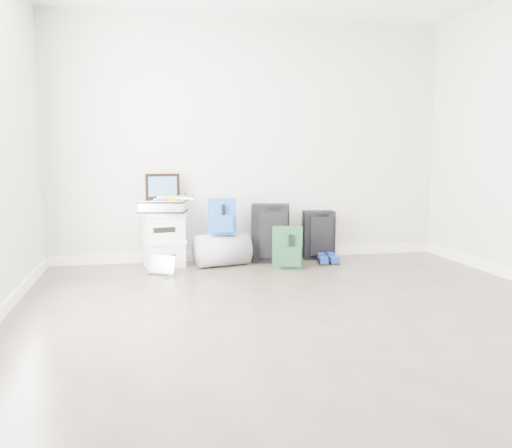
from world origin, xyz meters
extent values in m
plane|color=#373228|center=(0.00, 0.00, 0.00)|extent=(5.00, 5.00, 0.00)
cube|color=beige|center=(0.00, 2.50, 1.35)|extent=(4.50, 0.02, 2.70)
cube|color=white|center=(0.00, 2.49, 0.05)|extent=(4.50, 0.02, 0.10)
cube|color=white|center=(-1.00, 2.22, 0.13)|extent=(0.44, 0.38, 0.25)
cube|color=white|center=(-1.00, 2.22, 0.27)|extent=(0.46, 0.40, 0.04)
cube|color=white|center=(-1.00, 2.22, 0.42)|extent=(0.44, 0.38, 0.25)
cube|color=white|center=(-1.00, 2.22, 0.56)|extent=(0.46, 0.40, 0.04)
cube|color=#B2B2B7|center=(-1.00, 2.22, 0.65)|extent=(0.53, 0.43, 0.13)
cube|color=black|center=(-1.00, 2.32, 0.86)|extent=(0.37, 0.07, 0.28)
cube|color=#265D9A|center=(-1.00, 2.30, 0.86)|extent=(0.30, 0.05, 0.21)
cube|color=gold|center=(-0.92, 2.20, 0.74)|extent=(0.11, 0.11, 0.05)
cube|color=white|center=(-0.83, 2.31, 0.74)|extent=(0.19, 0.24, 0.02)
cube|color=white|center=(-1.03, 2.29, 0.74)|extent=(0.24, 0.19, 0.02)
cube|color=white|center=(-1.01, 2.09, 0.74)|extent=(0.19, 0.24, 0.02)
cube|color=white|center=(-0.81, 2.11, 0.74)|extent=(0.24, 0.19, 0.02)
cylinder|color=gray|center=(-0.39, 2.13, 0.17)|extent=(0.63, 0.47, 0.35)
cube|color=navy|center=(-0.39, 2.11, 0.54)|extent=(0.28, 0.18, 0.38)
cube|color=navy|center=(-0.39, 2.02, 0.48)|extent=(0.20, 0.07, 0.18)
cube|color=black|center=(0.18, 2.25, 0.32)|extent=(0.47, 0.34, 0.65)
cube|color=black|center=(0.18, 2.12, 0.32)|extent=(0.31, 0.11, 0.52)
cube|color=black|center=(0.18, 2.12, 0.63)|extent=(0.13, 0.06, 0.03)
cube|color=#143924|center=(0.28, 1.89, 0.22)|extent=(0.35, 0.27, 0.44)
cube|color=#143924|center=(0.28, 1.78, 0.14)|extent=(0.24, 0.13, 0.21)
cube|color=black|center=(0.77, 2.33, 0.28)|extent=(0.37, 0.24, 0.55)
cube|color=black|center=(0.77, 2.22, 0.28)|extent=(0.27, 0.06, 0.44)
cube|color=black|center=(0.77, 2.22, 0.53)|extent=(0.12, 0.04, 0.03)
cube|color=black|center=(0.72, 2.02, 0.01)|extent=(0.14, 0.25, 0.02)
cube|color=#1C35A8|center=(0.72, 2.02, 0.05)|extent=(0.14, 0.24, 0.06)
cube|color=black|center=(0.83, 2.02, 0.01)|extent=(0.10, 0.24, 0.02)
cube|color=#1C35A8|center=(0.83, 2.02, 0.05)|extent=(0.10, 0.23, 0.06)
cylinder|color=tan|center=(0.94, 2.38, 0.25)|extent=(0.16, 0.16, 0.50)
cube|color=#B3B4B8|center=(-1.08, 1.76, 0.01)|extent=(0.33, 0.31, 0.01)
cube|color=black|center=(-1.08, 1.76, 0.01)|extent=(0.27, 0.24, 0.00)
cube|color=black|center=(-1.03, 1.84, 0.10)|extent=(0.24, 0.16, 0.18)
camera|label=1|loc=(-1.19, -3.58, 1.19)|focal=38.00mm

